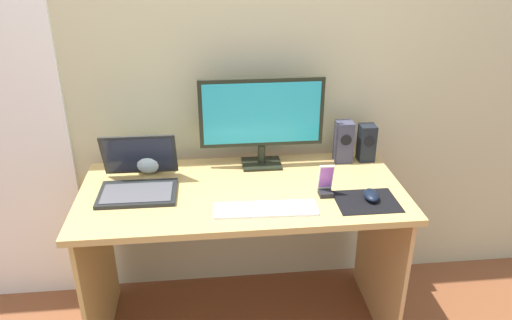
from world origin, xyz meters
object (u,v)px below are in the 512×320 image
speaker_right (367,143)px  monitor (262,118)px  speaker_near_monitor (344,142)px  mouse (371,195)px  keyboard_external (266,209)px  phone_in_dock (326,184)px  laptop (138,180)px  fishbowl (149,156)px

speaker_right → monitor: bearing=-179.2°
speaker_near_monitor → mouse: size_ratio=1.97×
keyboard_external → monitor: bearing=87.9°
mouse → phone_in_dock: (-0.18, 0.06, 0.03)m
monitor → mouse: (0.41, -0.37, -0.21)m
speaker_near_monitor → laptop: laptop is taller
phone_in_dock → speaker_right: bearing=49.7°
fishbowl → keyboard_external: size_ratio=0.39×
monitor → keyboard_external: 0.47m
monitor → keyboard_external: (-0.03, -0.41, -0.23)m
speaker_near_monitor → keyboard_external: 0.60m
monitor → laptop: (-0.54, -0.19, -0.19)m
keyboard_external → mouse: size_ratio=4.07×
speaker_right → laptop: size_ratio=0.55×
phone_in_dock → mouse: bearing=-19.2°
speaker_right → mouse: speaker_right is taller
speaker_near_monitor → phone_in_dock: size_ratio=1.43×
monitor → speaker_near_monitor: 0.41m
monitor → laptop: monitor is taller
fishbowl → mouse: (0.92, -0.36, -0.05)m
monitor → speaker_right: bearing=0.8°
monitor → speaker_right: 0.52m
monitor → speaker_right: (0.50, 0.01, -0.15)m
laptop → fishbowl: size_ratio=2.02×
fishbowl → mouse: bearing=-21.5°
speaker_near_monitor → fishbowl: size_ratio=1.24×
speaker_right → fishbowl: bearing=-179.1°
mouse → phone_in_dock: size_ratio=0.73×
fishbowl → laptop: bearing=-99.7°
laptop → fishbowl: 0.18m
speaker_near_monitor → mouse: bearing=-87.2°
speaker_right → fishbowl: (-1.01, -0.02, -0.01)m
keyboard_external → mouse: (0.44, 0.04, 0.02)m
fishbowl → phone_in_dock: bearing=-22.0°
speaker_right → speaker_near_monitor: 0.11m
laptop → mouse: bearing=-11.1°
speaker_right → fishbowl: 1.01m
speaker_right → laptop: 1.06m
speaker_near_monitor → phone_in_dock: (-0.16, -0.32, -0.05)m
fishbowl → phone_in_dock: 0.80m
monitor → mouse: 0.59m
keyboard_external → mouse: mouse is taller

